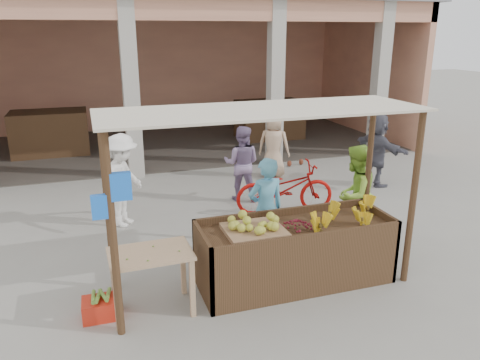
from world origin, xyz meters
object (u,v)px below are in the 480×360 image
object	(u,v)px
vendor_blue	(266,206)
motorcycle	(285,187)
side_table	(151,263)
red_crate	(102,308)
fruit_stall	(295,255)
vendor_green	(354,193)

from	to	relation	value
vendor_blue	motorcycle	world-z (taller)	vendor_blue
side_table	red_crate	xyz separation A→B (m)	(-0.60, 0.05, -0.53)
fruit_stall	red_crate	xyz separation A→B (m)	(-2.54, -0.05, -0.28)
side_table	vendor_blue	distance (m)	2.02
vendor_blue	motorcycle	size ratio (longest dim) A/B	0.87
fruit_stall	vendor_green	world-z (taller)	vendor_green
motorcycle	vendor_blue	bearing A→B (deg)	156.22
vendor_green	motorcycle	world-z (taller)	vendor_green
vendor_green	motorcycle	xyz separation A→B (m)	(-0.51, 1.55, -0.35)
side_table	vendor_blue	bearing A→B (deg)	24.46
fruit_stall	vendor_green	bearing A→B (deg)	31.20
fruit_stall	motorcycle	distance (m)	2.55
fruit_stall	motorcycle	xyz separation A→B (m)	(0.89, 2.39, 0.10)
side_table	red_crate	bearing A→B (deg)	173.46
fruit_stall	side_table	size ratio (longest dim) A/B	2.63
vendor_blue	vendor_green	world-z (taller)	vendor_green
side_table	vendor_green	size ratio (longest dim) A/B	0.58
fruit_stall	motorcycle	world-z (taller)	motorcycle
side_table	motorcycle	size ratio (longest dim) A/B	0.51
fruit_stall	side_table	bearing A→B (deg)	-176.99
fruit_stall	red_crate	world-z (taller)	fruit_stall
fruit_stall	vendor_green	size ratio (longest dim) A/B	1.52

